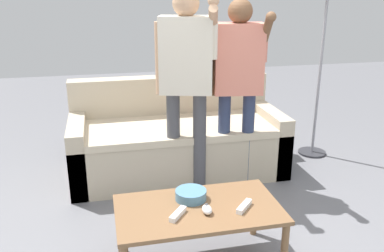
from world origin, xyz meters
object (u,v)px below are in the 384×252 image
at_px(game_remote_wand_far, 178,214).
at_px(player_right, 238,73).
at_px(game_remote_wand_near, 244,206).
at_px(couch, 176,140).
at_px(game_remote_nunchuk, 207,209).
at_px(snack_bowl, 191,195).
at_px(coffee_table, 198,215).
at_px(player_center, 186,71).

bearing_deg(game_remote_wand_far, player_right, 56.82).
bearing_deg(game_remote_wand_near, couch, 94.75).
xyz_separation_m(couch, game_remote_nunchuk, (-0.10, -1.50, 0.13)).
relative_size(game_remote_nunchuk, game_remote_wand_far, 0.61).
bearing_deg(game_remote_wand_near, player_right, 73.95).
xyz_separation_m(game_remote_nunchuk, game_remote_wand_near, (0.23, 0.00, -0.01)).
relative_size(snack_bowl, game_remote_nunchuk, 2.19).
height_order(snack_bowl, game_remote_nunchuk, snack_bowl).
height_order(coffee_table, snack_bowl, snack_bowl).
distance_m(game_remote_nunchuk, game_remote_wand_far, 0.17).
relative_size(couch, coffee_table, 1.94).
bearing_deg(couch, game_remote_nunchuk, -93.91).
bearing_deg(snack_bowl, player_right, 56.76).
bearing_deg(game_remote_wand_far, coffee_table, 27.61).
distance_m(player_center, game_remote_wand_far, 1.25).
height_order(coffee_table, player_right, player_right).
distance_m(snack_bowl, player_center, 1.07).
relative_size(couch, player_right, 1.21).
bearing_deg(snack_bowl, player_center, 79.62).
bearing_deg(game_remote_nunchuk, game_remote_wand_near, 0.17).
relative_size(snack_bowl, player_center, 0.12).
height_order(couch, coffee_table, couch).
distance_m(couch, player_center, 0.86).
xyz_separation_m(snack_bowl, game_remote_wand_far, (-0.12, -0.18, -0.01)).
bearing_deg(game_remote_nunchuk, player_center, 84.25).
bearing_deg(game_remote_nunchuk, game_remote_wand_far, 178.85).
distance_m(snack_bowl, game_remote_nunchuk, 0.19).
xyz_separation_m(player_center, game_remote_wand_far, (-0.28, -1.06, -0.61)).
bearing_deg(snack_bowl, game_remote_nunchuk, -73.55).
distance_m(coffee_table, game_remote_wand_near, 0.28).
height_order(couch, player_center, player_center).
bearing_deg(couch, coffee_table, -95.46).
height_order(coffee_table, game_remote_wand_near, game_remote_wand_near).
xyz_separation_m(coffee_table, player_center, (0.14, 0.99, 0.67)).
bearing_deg(snack_bowl, coffee_table, -79.22).
relative_size(coffee_table, game_remote_wand_near, 6.91).
distance_m(coffee_table, player_right, 1.33).
relative_size(player_right, game_remote_wand_far, 10.85).
distance_m(snack_bowl, game_remote_wand_far, 0.22).
distance_m(snack_bowl, player_right, 1.22).
xyz_separation_m(player_right, game_remote_wand_far, (-0.71, -1.09, -0.57)).
bearing_deg(coffee_table, game_remote_wand_near, -15.94).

